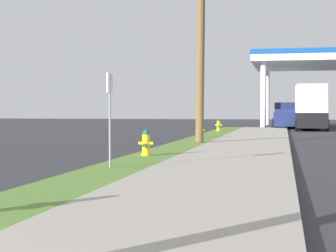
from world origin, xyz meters
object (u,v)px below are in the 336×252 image
object	(u,v)px
fire_hydrant_second	(146,144)
truck_tan_on_apron	(312,109)
car_teal_by_far_pump	(298,118)
truck_navy_at_far_bay	(287,116)
fire_hydrant_third	(200,131)
car_white_by_near_pump	(290,117)
utility_pole_midground	(201,11)
street_sign_post	(110,100)
fire_hydrant_fourth	(219,126)
truck_black_at_forecourt	(310,109)

from	to	relation	value
fire_hydrant_second	truck_tan_on_apron	size ratio (longest dim) A/B	0.11
car_teal_by_far_pump	truck_navy_at_far_bay	size ratio (longest dim) A/B	0.84
fire_hydrant_third	car_white_by_near_pump	distance (m)	28.40
utility_pole_midground	street_sign_post	bearing A→B (deg)	-93.32
fire_hydrant_fourth	street_sign_post	world-z (taller)	street_sign_post
car_white_by_near_pump	truck_tan_on_apron	world-z (taller)	truck_tan_on_apron
truck_tan_on_apron	truck_navy_at_far_bay	size ratio (longest dim) A/B	1.19
fire_hydrant_second	fire_hydrant_fourth	distance (m)	18.71
fire_hydrant_second	fire_hydrant_third	bearing A→B (deg)	90.07
fire_hydrant_third	truck_tan_on_apron	bearing A→B (deg)	75.48
truck_tan_on_apron	car_teal_by_far_pump	bearing A→B (deg)	-113.08
car_teal_by_far_pump	truck_navy_at_far_bay	distance (m)	3.52
fire_hydrant_second	truck_black_at_forecourt	distance (m)	25.24
truck_tan_on_apron	truck_navy_at_far_bay	bearing A→B (deg)	-108.84
car_teal_by_far_pump	street_sign_post	bearing A→B (deg)	-98.05
car_teal_by_far_pump	truck_black_at_forecourt	world-z (taller)	truck_black_at_forecourt
fire_hydrant_second	utility_pole_midground	bearing A→B (deg)	84.99
fire_hydrant_third	car_white_by_near_pump	bearing A→B (deg)	81.07
fire_hydrant_third	truck_navy_at_far_bay	size ratio (longest dim) A/B	0.14
street_sign_post	truck_black_at_forecourt	bearing A→B (deg)	78.70
truck_black_at_forecourt	truck_navy_at_far_bay	world-z (taller)	truck_black_at_forecourt
fire_hydrant_fourth	truck_black_at_forecourt	distance (m)	8.25
street_sign_post	truck_navy_at_far_bay	xyz separation A→B (m)	(4.02, 31.40, -0.72)
street_sign_post	truck_black_at_forecourt	xyz separation A→B (m)	(5.58, 27.92, -0.15)
street_sign_post	car_white_by_near_pump	size ratio (longest dim) A/B	0.47
utility_pole_midground	truck_black_at_forecourt	world-z (taller)	utility_pole_midground
truck_navy_at_far_bay	car_white_by_near_pump	bearing A→B (deg)	87.98
street_sign_post	car_white_by_near_pump	bearing A→B (deg)	84.00
fire_hydrant_fourth	truck_navy_at_far_bay	world-z (taller)	truck_navy_at_far_bay
fire_hydrant_second	car_white_by_near_pump	distance (m)	38.72
truck_black_at_forecourt	fire_hydrant_third	bearing A→B (deg)	-111.54
car_teal_by_far_pump	truck_tan_on_apron	xyz separation A→B (m)	(1.31, 3.07, 0.77)
fire_hydrant_fourth	truck_black_at_forecourt	bearing A→B (deg)	45.93
fire_hydrant_second	truck_black_at_forecourt	bearing A→B (deg)	77.20
fire_hydrant_fourth	truck_tan_on_apron	bearing A→B (deg)	68.17
car_teal_by_far_pump	truck_tan_on_apron	bearing A→B (deg)	66.92
street_sign_post	car_teal_by_far_pump	bearing A→B (deg)	81.95
fire_hydrant_fourth	truck_tan_on_apron	size ratio (longest dim) A/B	0.11
truck_black_at_forecourt	truck_tan_on_apron	size ratio (longest dim) A/B	0.99
fire_hydrant_third	truck_navy_at_far_bay	distance (m)	18.12
fire_hydrant_second	truck_navy_at_far_bay	xyz separation A→B (m)	(4.03, 28.07, 0.47)
utility_pole_midground	street_sign_post	distance (m)	10.66
utility_pole_midground	car_white_by_near_pump	size ratio (longest dim) A/B	2.25
utility_pole_midground	car_white_by_near_pump	bearing A→B (deg)	83.16
utility_pole_midground	truck_navy_at_far_bay	xyz separation A→B (m)	(3.45, 21.42, -4.41)
fire_hydrant_second	car_white_by_near_pump	bearing A→B (deg)	83.48
fire_hydrant_fourth	street_sign_post	distance (m)	22.07
car_white_by_near_pump	car_teal_by_far_pump	distance (m)	7.02
car_white_by_near_pump	truck_black_at_forecourt	bearing A→B (deg)	-85.10
car_white_by_near_pump	truck_black_at_forecourt	xyz separation A→B (m)	(1.19, -13.88, 0.77)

